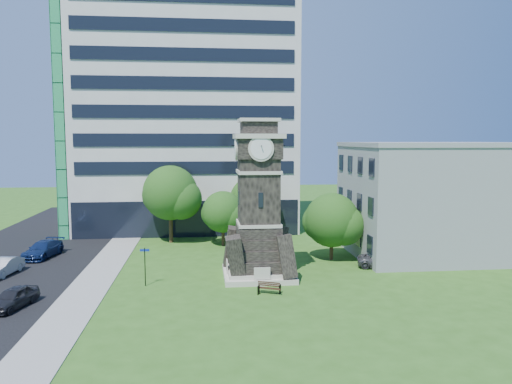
{
  "coord_description": "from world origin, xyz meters",
  "views": [
    {
      "loc": [
        -1.24,
        -35.82,
        10.65
      ],
      "look_at": [
        3.36,
        7.11,
        6.1
      ],
      "focal_mm": 35.0,
      "sensor_mm": 36.0,
      "label": 1
    }
  ],
  "objects": [
    {
      "name": "tree_nc",
      "position": [
        0.79,
        13.66,
        3.31
      ],
      "size": [
        4.6,
        4.18,
        5.54
      ],
      "rotation": [
        0.0,
        0.0,
        0.35
      ],
      "color": "#332114",
      "rests_on": "ground"
    },
    {
      "name": "office_tall",
      "position": [
        -3.2,
        25.84,
        14.22
      ],
      "size": [
        26.2,
        15.11,
        28.6
      ],
      "color": "silver",
      "rests_on": "ground"
    },
    {
      "name": "street_sign",
      "position": [
        -5.5,
        0.35,
        1.77
      ],
      "size": [
        0.68,
        0.07,
        2.83
      ],
      "rotation": [
        0.0,
        0.0,
        -0.05
      ],
      "color": "black",
      "rests_on": "ground"
    },
    {
      "name": "car_street_south",
      "position": [
        -13.3,
        -3.64,
        0.66
      ],
      "size": [
        2.59,
        4.16,
        1.32
      ],
      "primitive_type": "imported",
      "rotation": [
        0.0,
        0.0,
        -0.29
      ],
      "color": "black",
      "rests_on": "ground"
    },
    {
      "name": "sidewalk",
      "position": [
        -9.5,
        5.0,
        0.03
      ],
      "size": [
        3.0,
        70.0,
        0.06
      ],
      "primitive_type": "cube",
      "color": "gray",
      "rests_on": "ground"
    },
    {
      "name": "car_street_north",
      "position": [
        -15.75,
        10.38,
        0.73
      ],
      "size": [
        3.0,
        5.33,
        1.46
      ],
      "primitive_type": "imported",
      "rotation": [
        0.0,
        0.0,
        -0.2
      ],
      "color": "#11214B",
      "rests_on": "ground"
    },
    {
      "name": "clock_tower",
      "position": [
        3.0,
        2.0,
        5.28
      ],
      "size": [
        5.4,
        5.4,
        12.22
      ],
      "color": "beige",
      "rests_on": "ground"
    },
    {
      "name": "tree_east",
      "position": [
        10.13,
        6.75,
        3.43
      ],
      "size": [
        5.28,
        4.8,
        5.97
      ],
      "rotation": [
        0.0,
        0.0,
        0.1
      ],
      "color": "#332114",
      "rests_on": "ground"
    },
    {
      "name": "car_street_mid",
      "position": [
        -16.96,
        4.5,
        0.67
      ],
      "size": [
        2.08,
        4.23,
        1.33
      ],
      "primitive_type": "imported",
      "rotation": [
        0.0,
        0.0,
        -0.17
      ],
      "color": "#9A9CA1",
      "rests_on": "ground"
    },
    {
      "name": "ground",
      "position": [
        0.0,
        0.0,
        0.0
      ],
      "size": [
        160.0,
        160.0,
        0.0
      ],
      "primitive_type": "plane",
      "color": "#2E5919",
      "rests_on": "ground"
    },
    {
      "name": "park_bench",
      "position": [
        3.26,
        -2.45,
        0.44
      ],
      "size": [
        1.59,
        0.42,
        0.82
      ],
      "rotation": [
        0.0,
        0.0,
        -0.42
      ],
      "color": "black",
      "rests_on": "ground"
    },
    {
      "name": "car_east_lot",
      "position": [
        13.69,
        3.5,
        0.6
      ],
      "size": [
        4.73,
        3.19,
        1.2
      ],
      "primitive_type": "imported",
      "rotation": [
        0.0,
        0.0,
        1.27
      ],
      "color": "#47474B",
      "rests_on": "ground"
    },
    {
      "name": "office_low",
      "position": [
        19.97,
        8.0,
        5.21
      ],
      "size": [
        15.2,
        12.2,
        10.4
      ],
      "color": "gray",
      "rests_on": "ground"
    },
    {
      "name": "tree_ne",
      "position": [
        4.25,
        17.96,
        3.97
      ],
      "size": [
        5.57,
        5.06,
        6.67
      ],
      "rotation": [
        0.0,
        0.0,
        0.14
      ],
      "color": "#332114",
      "rests_on": "ground"
    },
    {
      "name": "tree_nw",
      "position": [
        -4.52,
        15.84,
        4.98
      ],
      "size": [
        6.22,
        5.65,
        8.02
      ],
      "rotation": [
        0.0,
        0.0,
        0.29
      ],
      "color": "#332114",
      "rests_on": "ground"
    }
  ]
}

